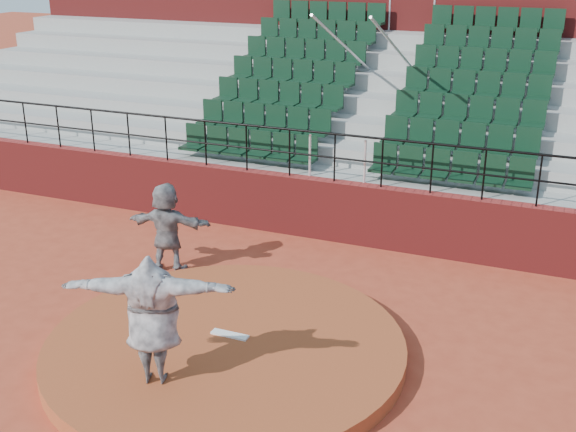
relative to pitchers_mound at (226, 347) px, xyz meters
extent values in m
plane|color=#AD3F27|center=(0.00, 0.00, -0.12)|extent=(90.00, 90.00, 0.00)
cylinder|color=#A04724|center=(0.00, 0.00, 0.00)|extent=(5.50, 5.50, 0.25)
cube|color=white|center=(0.00, 0.15, 0.14)|extent=(0.60, 0.15, 0.03)
cube|color=maroon|center=(0.00, 5.00, 0.53)|extent=(24.00, 0.30, 1.30)
cylinder|color=black|center=(0.00, 5.00, 2.17)|extent=(24.00, 0.05, 0.05)
cylinder|color=black|center=(0.00, 5.00, 1.68)|extent=(24.00, 0.04, 0.04)
cylinder|color=black|center=(-8.00, 5.00, 1.67)|extent=(0.04, 0.04, 1.00)
cylinder|color=black|center=(-7.00, 5.00, 1.67)|extent=(0.04, 0.04, 1.00)
cylinder|color=black|center=(-6.00, 5.00, 1.67)|extent=(0.04, 0.04, 1.00)
cylinder|color=black|center=(-5.00, 5.00, 1.67)|extent=(0.04, 0.04, 1.00)
cylinder|color=black|center=(-4.00, 5.00, 1.67)|extent=(0.04, 0.04, 1.00)
cylinder|color=black|center=(-3.00, 5.00, 1.67)|extent=(0.04, 0.04, 1.00)
cylinder|color=black|center=(-2.00, 5.00, 1.67)|extent=(0.04, 0.04, 1.00)
cylinder|color=black|center=(-1.00, 5.00, 1.67)|extent=(0.04, 0.04, 1.00)
cylinder|color=black|center=(0.00, 5.00, 1.67)|extent=(0.04, 0.04, 1.00)
cylinder|color=black|center=(1.00, 5.00, 1.67)|extent=(0.04, 0.04, 1.00)
cylinder|color=black|center=(2.00, 5.00, 1.67)|extent=(0.04, 0.04, 1.00)
cylinder|color=black|center=(3.00, 5.00, 1.67)|extent=(0.04, 0.04, 1.00)
cylinder|color=black|center=(4.00, 5.00, 1.67)|extent=(0.04, 0.04, 1.00)
cube|color=#999994|center=(0.00, 5.58, 0.53)|extent=(24.00, 0.85, 1.30)
cube|color=black|center=(-2.25, 5.59, 1.54)|extent=(3.30, 0.48, 0.72)
cube|color=black|center=(2.25, 5.59, 1.54)|extent=(3.30, 0.48, 0.72)
cube|color=#999994|center=(0.00, 6.43, 0.73)|extent=(24.00, 0.85, 1.70)
cube|color=black|center=(-2.25, 6.44, 1.94)|extent=(3.30, 0.48, 0.72)
cube|color=black|center=(2.25, 6.44, 1.94)|extent=(3.30, 0.48, 0.72)
cube|color=#999994|center=(0.00, 7.28, 0.93)|extent=(24.00, 0.85, 2.10)
cube|color=black|center=(-2.25, 7.29, 2.33)|extent=(3.30, 0.48, 0.72)
cube|color=black|center=(2.25, 7.29, 2.33)|extent=(3.30, 0.48, 0.72)
cube|color=#999994|center=(0.00, 8.12, 1.12)|extent=(24.00, 0.85, 2.50)
cube|color=black|center=(-2.25, 8.13, 2.73)|extent=(3.30, 0.48, 0.72)
cube|color=black|center=(2.25, 8.13, 2.73)|extent=(3.30, 0.48, 0.72)
cube|color=#999994|center=(0.00, 8.97, 1.33)|extent=(24.00, 0.85, 2.90)
cube|color=black|center=(-2.25, 8.98, 3.14)|extent=(3.30, 0.48, 0.72)
cube|color=black|center=(2.25, 8.98, 3.14)|extent=(3.30, 0.48, 0.72)
cube|color=#999994|center=(0.00, 9.82, 1.52)|extent=(24.00, 0.85, 3.30)
cube|color=black|center=(-2.25, 9.83, 3.53)|extent=(3.30, 0.48, 0.72)
cube|color=black|center=(2.25, 9.83, 3.53)|extent=(3.30, 0.48, 0.72)
cube|color=#999994|center=(0.00, 10.68, 1.73)|extent=(24.00, 0.85, 3.70)
cube|color=black|center=(-2.25, 10.69, 3.94)|extent=(3.30, 0.48, 0.72)
cube|color=black|center=(2.25, 10.69, 3.94)|extent=(3.30, 0.48, 0.72)
cylinder|color=silver|center=(-0.60, 8.12, 3.28)|extent=(0.06, 5.97, 2.46)
cylinder|color=silver|center=(0.60, 8.12, 3.28)|extent=(0.06, 5.97, 2.46)
cube|color=maroon|center=(0.00, 12.60, 3.43)|extent=(24.00, 3.00, 7.10)
imported|color=black|center=(-0.41, -1.29, 1.07)|extent=(2.39, 1.34, 1.88)
imported|color=black|center=(-2.41, 2.34, 0.75)|extent=(1.69, 0.79, 1.76)
camera|label=1|loc=(4.56, -8.51, 5.80)|focal=45.00mm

